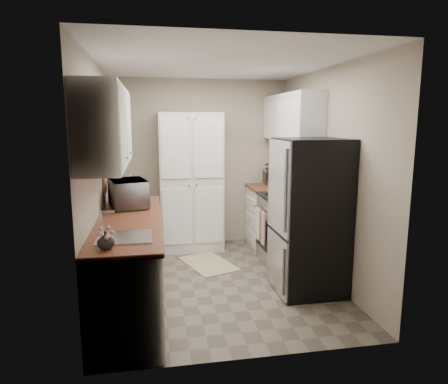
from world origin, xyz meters
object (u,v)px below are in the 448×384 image
object	(u,v)px
electric_range	(288,230)
toaster_oven	(275,177)
refrigerator	(310,216)
wine_bottle	(125,191)
pantry_cabinet	(191,182)
microwave	(129,193)

from	to	relation	value
electric_range	toaster_oven	xyz separation A→B (m)	(0.12, 0.95, 0.56)
refrigerator	wine_bottle	distance (m)	2.16
electric_range	refrigerator	distance (m)	0.88
refrigerator	toaster_oven	bearing A→B (deg)	85.10
electric_range	toaster_oven	world-z (taller)	toaster_oven
toaster_oven	wine_bottle	bearing A→B (deg)	-147.52
wine_bottle	toaster_oven	size ratio (longest dim) A/B	0.68
electric_range	wine_bottle	xyz separation A→B (m)	(-2.05, -0.04, 0.58)
pantry_cabinet	refrigerator	xyz separation A→B (m)	(1.14, -1.73, -0.15)
pantry_cabinet	refrigerator	world-z (taller)	pantry_cabinet
electric_range	toaster_oven	distance (m)	1.11
electric_range	wine_bottle	size ratio (longest dim) A/B	3.95
refrigerator	toaster_oven	distance (m)	1.77
toaster_oven	microwave	bearing A→B (deg)	-142.17
pantry_cabinet	toaster_oven	bearing A→B (deg)	1.11
electric_range	microwave	bearing A→B (deg)	-172.48
electric_range	toaster_oven	bearing A→B (deg)	83.08
microwave	toaster_oven	distance (m)	2.43
wine_bottle	pantry_cabinet	bearing A→B (deg)	47.77
electric_range	microwave	distance (m)	2.10
refrigerator	wine_bottle	size ratio (longest dim) A/B	5.94
pantry_cabinet	electric_range	distance (m)	1.58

